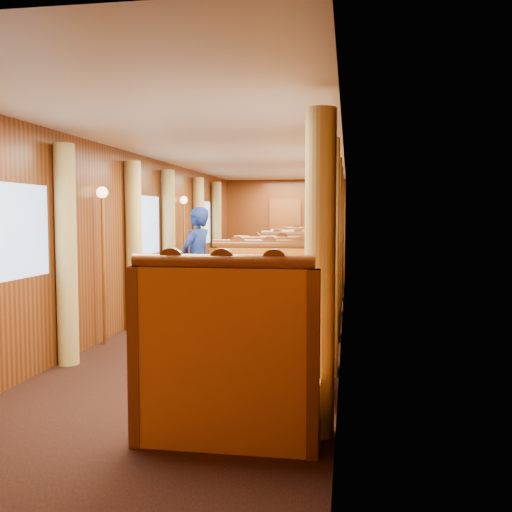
% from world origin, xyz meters
% --- Properties ---
extents(floor, '(3.00, 12.00, 0.01)m').
position_xyz_m(floor, '(0.00, 0.00, 0.00)').
color(floor, black).
rests_on(floor, ground).
extents(ceiling, '(3.00, 12.00, 0.01)m').
position_xyz_m(ceiling, '(0.00, 0.00, 2.50)').
color(ceiling, silver).
rests_on(ceiling, wall_left).
extents(wall_far, '(3.00, 0.01, 2.50)m').
position_xyz_m(wall_far, '(0.00, 6.00, 1.25)').
color(wall_far, brown).
rests_on(wall_far, floor).
extents(wall_left, '(0.01, 12.00, 2.50)m').
position_xyz_m(wall_left, '(-1.50, 0.00, 1.25)').
color(wall_left, brown).
rests_on(wall_left, floor).
extents(wall_right, '(0.01, 12.00, 2.50)m').
position_xyz_m(wall_right, '(1.50, 0.00, 1.25)').
color(wall_right, brown).
rests_on(wall_right, floor).
extents(doorway_far, '(0.80, 0.04, 2.00)m').
position_xyz_m(doorway_far, '(0.00, 5.97, 1.00)').
color(doorway_far, brown).
rests_on(doorway_far, floor).
extents(table_near, '(1.05, 0.72, 0.75)m').
position_xyz_m(table_near, '(0.75, -3.50, 0.38)').
color(table_near, white).
rests_on(table_near, floor).
extents(banquette_near_fwd, '(1.30, 0.55, 1.34)m').
position_xyz_m(banquette_near_fwd, '(0.75, -4.51, 0.42)').
color(banquette_near_fwd, '#BC4A14').
rests_on(banquette_near_fwd, floor).
extents(banquette_near_aft, '(1.30, 0.55, 1.34)m').
position_xyz_m(banquette_near_aft, '(0.75, -2.49, 0.42)').
color(banquette_near_aft, '#BC4A14').
rests_on(banquette_near_aft, floor).
extents(table_mid, '(1.05, 0.72, 0.75)m').
position_xyz_m(table_mid, '(0.75, 0.00, 0.38)').
color(table_mid, white).
rests_on(table_mid, floor).
extents(banquette_mid_fwd, '(1.30, 0.55, 1.34)m').
position_xyz_m(banquette_mid_fwd, '(0.75, -1.01, 0.42)').
color(banquette_mid_fwd, '#BC4A14').
rests_on(banquette_mid_fwd, floor).
extents(banquette_mid_aft, '(1.30, 0.55, 1.34)m').
position_xyz_m(banquette_mid_aft, '(0.75, 1.01, 0.42)').
color(banquette_mid_aft, '#BC4A14').
rests_on(banquette_mid_aft, floor).
extents(table_far, '(1.05, 0.72, 0.75)m').
position_xyz_m(table_far, '(0.75, 3.50, 0.38)').
color(table_far, white).
rests_on(table_far, floor).
extents(banquette_far_fwd, '(1.30, 0.55, 1.34)m').
position_xyz_m(banquette_far_fwd, '(0.75, 2.49, 0.42)').
color(banquette_far_fwd, '#BC4A14').
rests_on(banquette_far_fwd, floor).
extents(banquette_far_aft, '(1.30, 0.55, 1.34)m').
position_xyz_m(banquette_far_aft, '(0.75, 4.51, 0.42)').
color(banquette_far_aft, '#BC4A14').
rests_on(banquette_far_aft, floor).
extents(tea_tray, '(0.39, 0.34, 0.01)m').
position_xyz_m(tea_tray, '(0.64, -3.52, 0.76)').
color(tea_tray, silver).
rests_on(tea_tray, table_near).
extents(teapot_left, '(0.17, 0.13, 0.13)m').
position_xyz_m(teapot_left, '(0.58, -3.64, 0.81)').
color(teapot_left, silver).
rests_on(teapot_left, tea_tray).
extents(teapot_right, '(0.18, 0.16, 0.13)m').
position_xyz_m(teapot_right, '(0.74, -3.60, 0.81)').
color(teapot_right, silver).
rests_on(teapot_right, tea_tray).
extents(teapot_back, '(0.16, 0.13, 0.12)m').
position_xyz_m(teapot_back, '(0.63, -3.46, 0.81)').
color(teapot_back, silver).
rests_on(teapot_back, tea_tray).
extents(fruit_plate, '(0.21, 0.21, 0.05)m').
position_xyz_m(fruit_plate, '(1.01, -3.63, 0.77)').
color(fruit_plate, white).
rests_on(fruit_plate, table_near).
extents(cup_inboard, '(0.08, 0.08, 0.26)m').
position_xyz_m(cup_inboard, '(0.38, -3.39, 0.86)').
color(cup_inboard, white).
rests_on(cup_inboard, table_near).
extents(cup_outboard, '(0.08, 0.08, 0.26)m').
position_xyz_m(cup_outboard, '(0.48, -3.27, 0.86)').
color(cup_outboard, white).
rests_on(cup_outboard, table_near).
extents(rose_vase_mid, '(0.06, 0.06, 0.36)m').
position_xyz_m(rose_vase_mid, '(0.74, -0.04, 0.93)').
color(rose_vase_mid, silver).
rests_on(rose_vase_mid, table_mid).
extents(rose_vase_far, '(0.06, 0.06, 0.36)m').
position_xyz_m(rose_vase_far, '(0.73, 3.53, 0.93)').
color(rose_vase_far, silver).
rests_on(rose_vase_far, table_far).
extents(window_left_near, '(0.01, 1.20, 0.90)m').
position_xyz_m(window_left_near, '(-1.49, -3.50, 1.45)').
color(window_left_near, '#85ADDF').
rests_on(window_left_near, wall_left).
extents(curtain_left_near_b, '(0.22, 0.22, 2.35)m').
position_xyz_m(curtain_left_near_b, '(-1.38, -2.72, 1.18)').
color(curtain_left_near_b, '#E4D075').
rests_on(curtain_left_near_b, floor).
extents(window_right_near, '(0.01, 1.20, 0.90)m').
position_xyz_m(window_right_near, '(1.49, -3.50, 1.45)').
color(window_right_near, '#85ADDF').
rests_on(window_right_near, wall_right).
extents(curtain_right_near_a, '(0.22, 0.22, 2.35)m').
position_xyz_m(curtain_right_near_a, '(1.38, -4.28, 1.18)').
color(curtain_right_near_a, '#E4D075').
rests_on(curtain_right_near_a, floor).
extents(curtain_right_near_b, '(0.22, 0.22, 2.35)m').
position_xyz_m(curtain_right_near_b, '(1.38, -2.72, 1.18)').
color(curtain_right_near_b, '#E4D075').
rests_on(curtain_right_near_b, floor).
extents(window_left_mid, '(0.01, 1.20, 0.90)m').
position_xyz_m(window_left_mid, '(-1.49, 0.00, 1.45)').
color(window_left_mid, '#85ADDF').
rests_on(window_left_mid, wall_left).
extents(curtain_left_mid_a, '(0.22, 0.22, 2.35)m').
position_xyz_m(curtain_left_mid_a, '(-1.38, -0.78, 1.18)').
color(curtain_left_mid_a, '#E4D075').
rests_on(curtain_left_mid_a, floor).
extents(curtain_left_mid_b, '(0.22, 0.22, 2.35)m').
position_xyz_m(curtain_left_mid_b, '(-1.38, 0.78, 1.18)').
color(curtain_left_mid_b, '#E4D075').
rests_on(curtain_left_mid_b, floor).
extents(window_right_mid, '(0.01, 1.20, 0.90)m').
position_xyz_m(window_right_mid, '(1.49, 0.00, 1.45)').
color(window_right_mid, '#85ADDF').
rests_on(window_right_mid, wall_right).
extents(curtain_right_mid_a, '(0.22, 0.22, 2.35)m').
position_xyz_m(curtain_right_mid_a, '(1.38, -0.78, 1.18)').
color(curtain_right_mid_a, '#E4D075').
rests_on(curtain_right_mid_a, floor).
extents(curtain_right_mid_b, '(0.22, 0.22, 2.35)m').
position_xyz_m(curtain_right_mid_b, '(1.38, 0.78, 1.18)').
color(curtain_right_mid_b, '#E4D075').
rests_on(curtain_right_mid_b, floor).
extents(window_left_far, '(0.01, 1.20, 0.90)m').
position_xyz_m(window_left_far, '(-1.49, 3.50, 1.45)').
color(window_left_far, '#85ADDF').
rests_on(window_left_far, wall_left).
extents(curtain_left_far_a, '(0.22, 0.22, 2.35)m').
position_xyz_m(curtain_left_far_a, '(-1.38, 2.72, 1.18)').
color(curtain_left_far_a, '#E4D075').
rests_on(curtain_left_far_a, floor).
extents(curtain_left_far_b, '(0.22, 0.22, 2.35)m').
position_xyz_m(curtain_left_far_b, '(-1.38, 4.28, 1.18)').
color(curtain_left_far_b, '#E4D075').
rests_on(curtain_left_far_b, floor).
extents(window_right_far, '(0.01, 1.20, 0.90)m').
position_xyz_m(window_right_far, '(1.49, 3.50, 1.45)').
color(window_right_far, '#85ADDF').
rests_on(window_right_far, wall_right).
extents(curtain_right_far_a, '(0.22, 0.22, 2.35)m').
position_xyz_m(curtain_right_far_a, '(1.38, 2.72, 1.18)').
color(curtain_right_far_a, '#E4D075').
rests_on(curtain_right_far_a, floor).
extents(curtain_right_far_b, '(0.22, 0.22, 2.35)m').
position_xyz_m(curtain_right_far_b, '(1.38, 4.28, 1.18)').
color(curtain_right_far_b, '#E4D075').
rests_on(curtain_right_far_b, floor).
extents(sconce_left_fore, '(0.14, 0.14, 1.95)m').
position_xyz_m(sconce_left_fore, '(-1.40, -1.75, 1.38)').
color(sconce_left_fore, '#BF8C3F').
rests_on(sconce_left_fore, floor).
extents(sconce_right_fore, '(0.14, 0.14, 1.95)m').
position_xyz_m(sconce_right_fore, '(1.40, -1.75, 1.38)').
color(sconce_right_fore, '#BF8C3F').
rests_on(sconce_right_fore, floor).
extents(sconce_left_aft, '(0.14, 0.14, 1.95)m').
position_xyz_m(sconce_left_aft, '(-1.40, 1.75, 1.38)').
color(sconce_left_aft, '#BF8C3F').
rests_on(sconce_left_aft, floor).
extents(sconce_right_aft, '(0.14, 0.14, 1.95)m').
position_xyz_m(sconce_right_aft, '(1.40, 1.75, 1.38)').
color(sconce_right_aft, '#BF8C3F').
rests_on(sconce_right_aft, floor).
extents(steward, '(0.61, 0.74, 1.73)m').
position_xyz_m(steward, '(-0.81, 0.44, 0.87)').
color(steward, navy).
rests_on(steward, floor).
extents(passenger, '(0.40, 0.44, 0.76)m').
position_xyz_m(passenger, '(0.75, 0.74, 0.74)').
color(passenger, beige).
rests_on(passenger, banquette_mid_aft).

